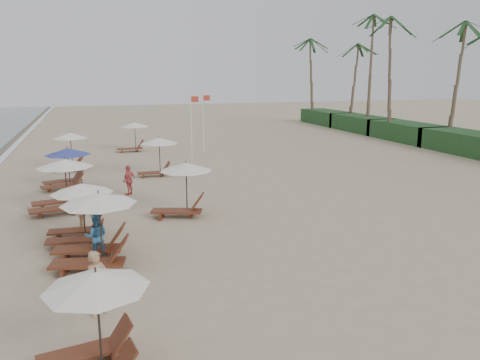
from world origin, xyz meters
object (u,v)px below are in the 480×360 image
object	(u,v)px
lounger_station_1	(91,232)
lounger_station_2	(77,212)
beachgoer_mid_a	(96,236)
beachgoer_far_a	(129,180)
inland_station_0	(182,185)
lounger_station_4	(64,168)
inland_station_1	(157,151)
inland_station_2	(132,134)
lounger_station_5	(68,152)
beachgoer_mid_b	(83,209)
lounger_station_3	(60,187)
flag_pole_near	(192,123)
beachgoer_near	(97,283)
lounger_station_0	(88,326)

from	to	relation	value
lounger_station_1	lounger_station_2	world-z (taller)	lounger_station_1
beachgoer_mid_a	beachgoer_far_a	size ratio (longest dim) A/B	1.01
inland_station_0	lounger_station_4	bearing A→B (deg)	125.94
inland_station_1	inland_station_2	xyz separation A→B (m)	(-0.53, 9.54, -0.07)
lounger_station_5	beachgoer_mid_b	bearing A→B (deg)	-85.64
lounger_station_2	beachgoer_far_a	bearing A→B (deg)	69.78
beachgoer_mid_a	beachgoer_far_a	distance (m)	8.32
lounger_station_5	inland_station_1	xyz separation A→B (m)	(5.05, -3.37, 0.32)
inland_station_1	lounger_station_4	bearing A→B (deg)	-162.34
beachgoer_far_a	lounger_station_3	bearing A→B (deg)	-17.10
lounger_station_4	inland_station_2	xyz separation A→B (m)	(4.53, 11.15, 0.29)
lounger_station_4	lounger_station_1	bearing A→B (deg)	-83.73
lounger_station_3	inland_station_1	bearing A→B (deg)	50.31
lounger_station_1	beachgoer_mid_b	world-z (taller)	lounger_station_1
inland_station_0	inland_station_1	world-z (taller)	same
flag_pole_near	inland_station_0	bearing A→B (deg)	-104.02
inland_station_1	beachgoer_far_a	distance (m)	4.62
inland_station_1	beachgoer_mid_a	distance (m)	12.82
inland_station_1	beachgoer_mid_a	xyz separation A→B (m)	(-3.69, -12.26, -0.69)
inland_station_0	beachgoer_mid_a	world-z (taller)	inland_station_0
inland_station_0	inland_station_1	bearing A→B (deg)	88.93
beachgoer_mid_a	inland_station_2	bearing A→B (deg)	-94.09
lounger_station_2	beachgoer_mid_a	xyz separation A→B (m)	(0.59, -1.88, -0.32)
beachgoer_near	beachgoer_mid_b	bearing A→B (deg)	56.13
lounger_station_0	beachgoer_near	distance (m)	2.51
lounger_station_1	flag_pole_near	distance (m)	18.63
lounger_station_1	beachgoer_near	world-z (taller)	lounger_station_1
lounger_station_0	inland_station_0	world-z (taller)	inland_station_0
lounger_station_5	beachgoer_mid_b	distance (m)	12.27
lounger_station_0	beachgoer_near	xyz separation A→B (m)	(0.22, 2.49, -0.26)
lounger_station_2	beachgoer_mid_b	xyz separation A→B (m)	(0.16, 1.52, -0.29)
inland_station_0	inland_station_1	xyz separation A→B (m)	(0.16, 8.37, 0.14)
inland_station_0	beachgoer_far_a	distance (m)	4.66
inland_station_2	beachgoer_mid_a	distance (m)	22.03
lounger_station_1	lounger_station_5	xyz separation A→B (m)	(-1.21, 16.06, 0.06)
lounger_station_3	lounger_station_5	distance (m)	9.48
inland_station_0	beachgoer_near	xyz separation A→B (m)	(-3.58, -7.72, -0.47)
lounger_station_3	inland_station_2	world-z (taller)	lounger_station_3
flag_pole_near	lounger_station_3	bearing A→B (deg)	-127.38
beachgoer_mid_a	lounger_station_4	bearing A→B (deg)	-78.51
lounger_station_2	lounger_station_4	bearing A→B (deg)	95.08
lounger_station_4	inland_station_2	size ratio (longest dim) A/B	1.00
lounger_station_0	lounger_station_5	bearing A→B (deg)	92.86
lounger_station_4	beachgoer_mid_a	bearing A→B (deg)	-82.65
inland_station_1	lounger_station_0	bearing A→B (deg)	-102.02
lounger_station_2	flag_pole_near	distance (m)	16.70
beachgoer_mid_a	lounger_station_5	bearing A→B (deg)	-80.85
lounger_station_2	inland_station_2	distance (m)	20.27
lounger_station_0	beachgoer_mid_a	xyz separation A→B (m)	(0.27, 6.33, -0.34)
inland_station_2	beachgoer_mid_a	world-z (taller)	inland_station_2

